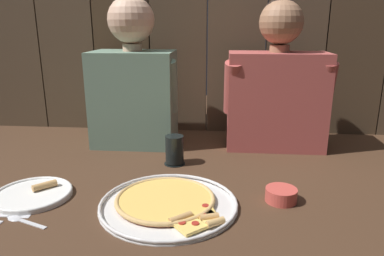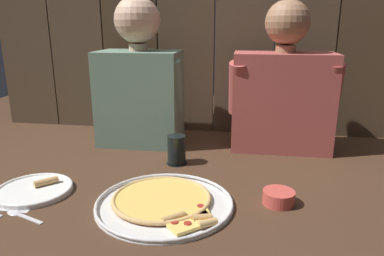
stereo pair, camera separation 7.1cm
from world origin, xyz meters
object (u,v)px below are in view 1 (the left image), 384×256
(pizza_tray, at_px, (168,202))
(diner_right, at_px, (277,83))
(dinner_plate, at_px, (33,194))
(drinking_glass, at_px, (175,150))
(dipping_bowl, at_px, (281,194))
(diner_left, at_px, (134,78))

(pizza_tray, distance_m, diner_right, 0.74)
(pizza_tray, xyz_separation_m, dinner_plate, (-0.43, 0.02, -0.00))
(drinking_glass, distance_m, dipping_bowl, 0.45)
(drinking_glass, xyz_separation_m, dipping_bowl, (0.36, -0.27, -0.03))
(dipping_bowl, relative_size, diner_left, 0.15)
(dinner_plate, height_order, dipping_bowl, dipping_bowl)
(diner_left, relative_size, diner_right, 1.03)
(diner_left, bearing_deg, drinking_glass, -49.52)
(drinking_glass, xyz_separation_m, diner_left, (-0.21, 0.24, 0.24))
(diner_right, bearing_deg, dinner_plate, -145.76)
(diner_right, bearing_deg, drinking_glass, -149.14)
(dinner_plate, height_order, diner_right, diner_right)
(drinking_glass, bearing_deg, diner_right, 30.86)
(dipping_bowl, bearing_deg, diner_left, 137.76)
(dipping_bowl, xyz_separation_m, diner_left, (-0.57, 0.52, 0.27))
(dinner_plate, bearing_deg, dipping_bowl, 2.68)
(diner_right, bearing_deg, diner_left, 179.94)
(dinner_plate, bearing_deg, diner_left, 70.23)
(pizza_tray, relative_size, diner_left, 0.64)
(drinking_glass, relative_size, dipping_bowl, 1.18)
(drinking_glass, bearing_deg, dipping_bowl, -37.13)
(pizza_tray, height_order, diner_right, diner_right)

